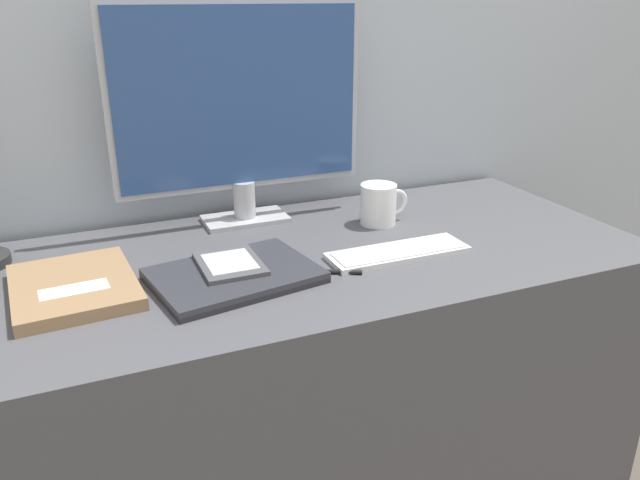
# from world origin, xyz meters

# --- Properties ---
(wall_back) EXTENTS (3.60, 0.05, 2.40)m
(wall_back) POSITION_xyz_m (0.00, 0.58, 1.20)
(wall_back) COLOR #B2BCC6
(wall_back) RESTS_ON ground_plane
(desk) EXTENTS (1.48, 0.65, 0.73)m
(desk) POSITION_xyz_m (0.00, 0.21, 0.37)
(desk) COLOR #4C4C51
(desk) RESTS_ON ground_plane
(monitor) EXTENTS (0.59, 0.11, 0.51)m
(monitor) POSITION_xyz_m (-0.06, 0.45, 1.01)
(monitor) COLOR #B7B7BC
(monitor) RESTS_ON desk
(keyboard) EXTENTS (0.31, 0.10, 0.01)m
(keyboard) POSITION_xyz_m (0.18, 0.12, 0.74)
(keyboard) COLOR silver
(keyboard) RESTS_ON desk
(laptop) EXTENTS (0.34, 0.26, 0.02)m
(laptop) POSITION_xyz_m (-0.17, 0.13, 0.74)
(laptop) COLOR #232328
(laptop) RESTS_ON desk
(ereader) EXTENTS (0.12, 0.15, 0.01)m
(ereader) POSITION_xyz_m (-0.17, 0.16, 0.76)
(ereader) COLOR #4C4C51
(ereader) RESTS_ON laptop
(notebook) EXTENTS (0.23, 0.28, 0.03)m
(notebook) POSITION_xyz_m (-0.46, 0.20, 0.74)
(notebook) COLOR #93704C
(notebook) RESTS_ON desk
(coffee_mug) EXTENTS (0.12, 0.09, 0.10)m
(coffee_mug) POSITION_xyz_m (0.24, 0.31, 0.78)
(coffee_mug) COLOR white
(coffee_mug) RESTS_ON desk
(pen) EXTENTS (0.14, 0.07, 0.01)m
(pen) POSITION_xyz_m (0.00, 0.09, 0.74)
(pen) COLOR black
(pen) RESTS_ON desk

